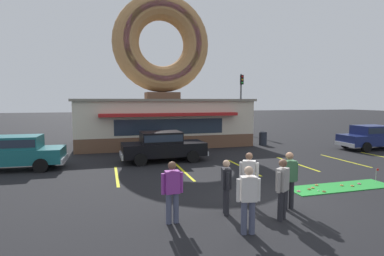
{
  "coord_description": "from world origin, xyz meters",
  "views": [
    {
      "loc": [
        -4.98,
        -8.12,
        3.26
      ],
      "look_at": [
        -1.22,
        5.0,
        2.0
      ],
      "focal_mm": 28.0,
      "sensor_mm": 36.0,
      "label": 1
    }
  ],
  "objects_px": {
    "pedestrian_blue_sweater_man": "(172,189)",
    "pedestrian_hooded_kid": "(249,176)",
    "pedestrian_crossing_woman": "(289,178)",
    "traffic_light_pole": "(241,96)",
    "golf_ball": "(318,191)",
    "car_navy": "(372,136)",
    "pedestrian_leather_jacket_man": "(226,185)",
    "pedestrian_beanie_man": "(282,186)",
    "putting_flag_pin": "(377,172)",
    "pedestrian_clipboard_woman": "(248,197)",
    "trash_bin": "(263,138)",
    "car_black": "(163,145)",
    "car_teal": "(14,151)"
  },
  "relations": [
    {
      "from": "pedestrian_hooded_kid",
      "to": "pedestrian_crossing_woman",
      "type": "xyz_separation_m",
      "value": [
        1.02,
        -0.6,
        0.04
      ]
    },
    {
      "from": "pedestrian_hooded_kid",
      "to": "car_black",
      "type": "bearing_deg",
      "value": 99.87
    },
    {
      "from": "pedestrian_leather_jacket_man",
      "to": "traffic_light_pole",
      "type": "height_order",
      "value": "traffic_light_pole"
    },
    {
      "from": "car_black",
      "to": "car_teal",
      "type": "xyz_separation_m",
      "value": [
        -7.07,
        -0.06,
        0.0
      ]
    },
    {
      "from": "putting_flag_pin",
      "to": "pedestrian_hooded_kid",
      "type": "xyz_separation_m",
      "value": [
        -6.06,
        -0.94,
        0.49
      ]
    },
    {
      "from": "car_black",
      "to": "pedestrian_clipboard_woman",
      "type": "relative_size",
      "value": 2.73
    },
    {
      "from": "golf_ball",
      "to": "pedestrian_hooded_kid",
      "type": "distance_m",
      "value": 3.22
    },
    {
      "from": "golf_ball",
      "to": "pedestrian_blue_sweater_man",
      "type": "distance_m",
      "value": 5.79
    },
    {
      "from": "pedestrian_leather_jacket_man",
      "to": "car_black",
      "type": "bearing_deg",
      "value": 92.63
    },
    {
      "from": "pedestrian_clipboard_woman",
      "to": "pedestrian_crossing_woman",
      "type": "height_order",
      "value": "pedestrian_crossing_woman"
    },
    {
      "from": "car_black",
      "to": "traffic_light_pole",
      "type": "relative_size",
      "value": 0.79
    },
    {
      "from": "pedestrian_crossing_woman",
      "to": "trash_bin",
      "type": "distance_m",
      "value": 13.13
    },
    {
      "from": "pedestrian_hooded_kid",
      "to": "pedestrian_leather_jacket_man",
      "type": "height_order",
      "value": "pedestrian_hooded_kid"
    },
    {
      "from": "pedestrian_clipboard_woman",
      "to": "traffic_light_pole",
      "type": "xyz_separation_m",
      "value": [
        9.42,
        20.41,
        2.77
      ]
    },
    {
      "from": "golf_ball",
      "to": "car_navy",
      "type": "relative_size",
      "value": 0.01
    },
    {
      "from": "pedestrian_hooded_kid",
      "to": "pedestrian_crossing_woman",
      "type": "bearing_deg",
      "value": -30.38
    },
    {
      "from": "pedestrian_leather_jacket_man",
      "to": "pedestrian_crossing_woman",
      "type": "bearing_deg",
      "value": -4.09
    },
    {
      "from": "golf_ball",
      "to": "pedestrian_crossing_woman",
      "type": "bearing_deg",
      "value": -150.06
    },
    {
      "from": "putting_flag_pin",
      "to": "pedestrian_blue_sweater_man",
      "type": "distance_m",
      "value": 8.77
    },
    {
      "from": "car_black",
      "to": "pedestrian_crossing_woman",
      "type": "height_order",
      "value": "pedestrian_crossing_woman"
    },
    {
      "from": "car_navy",
      "to": "trash_bin",
      "type": "distance_m",
      "value": 7.11
    },
    {
      "from": "car_navy",
      "to": "pedestrian_beanie_man",
      "type": "distance_m",
      "value": 15.29
    },
    {
      "from": "pedestrian_clipboard_woman",
      "to": "car_teal",
      "type": "bearing_deg",
      "value": 128.91
    },
    {
      "from": "pedestrian_leather_jacket_man",
      "to": "trash_bin",
      "type": "xyz_separation_m",
      "value": [
        7.72,
        11.65,
        -0.37
      ]
    },
    {
      "from": "putting_flag_pin",
      "to": "car_black",
      "type": "bearing_deg",
      "value": 138.27
    },
    {
      "from": "car_teal",
      "to": "pedestrian_blue_sweater_man",
      "type": "height_order",
      "value": "pedestrian_blue_sweater_man"
    },
    {
      "from": "trash_bin",
      "to": "pedestrian_beanie_man",
      "type": "bearing_deg",
      "value": -117.24
    },
    {
      "from": "putting_flag_pin",
      "to": "pedestrian_leather_jacket_man",
      "type": "relative_size",
      "value": 0.35
    },
    {
      "from": "golf_ball",
      "to": "traffic_light_pole",
      "type": "xyz_separation_m",
      "value": [
        5.46,
        18.05,
        3.66
      ]
    },
    {
      "from": "car_navy",
      "to": "pedestrian_hooded_kid",
      "type": "bearing_deg",
      "value": -149.62
    },
    {
      "from": "traffic_light_pole",
      "to": "pedestrian_clipboard_woman",
      "type": "bearing_deg",
      "value": -114.77
    },
    {
      "from": "car_navy",
      "to": "pedestrian_leather_jacket_man",
      "type": "xyz_separation_m",
      "value": [
        -13.81,
        -8.0,
        -0.0
      ]
    },
    {
      "from": "car_teal",
      "to": "pedestrian_blue_sweater_man",
      "type": "xyz_separation_m",
      "value": [
        5.82,
        -8.1,
        0.05
      ]
    },
    {
      "from": "pedestrian_blue_sweater_man",
      "to": "pedestrian_hooded_kid",
      "type": "height_order",
      "value": "pedestrian_hooded_kid"
    },
    {
      "from": "golf_ball",
      "to": "car_black",
      "type": "xyz_separation_m",
      "value": [
        -4.35,
        6.94,
        0.82
      ]
    },
    {
      "from": "pedestrian_blue_sweater_man",
      "to": "car_navy",
      "type": "bearing_deg",
      "value": 27.97
    },
    {
      "from": "pedestrian_leather_jacket_man",
      "to": "pedestrian_clipboard_woman",
      "type": "relative_size",
      "value": 0.94
    },
    {
      "from": "putting_flag_pin",
      "to": "pedestrian_clipboard_woman",
      "type": "relative_size",
      "value": 0.33
    },
    {
      "from": "pedestrian_beanie_man",
      "to": "pedestrian_clipboard_woman",
      "type": "bearing_deg",
      "value": -157.4
    },
    {
      "from": "pedestrian_clipboard_woman",
      "to": "pedestrian_beanie_man",
      "type": "distance_m",
      "value": 1.39
    },
    {
      "from": "pedestrian_clipboard_woman",
      "to": "trash_bin",
      "type": "relative_size",
      "value": 1.73
    },
    {
      "from": "pedestrian_blue_sweater_man",
      "to": "pedestrian_leather_jacket_man",
      "type": "xyz_separation_m",
      "value": [
        1.61,
        0.19,
        -0.06
      ]
    },
    {
      "from": "car_black",
      "to": "pedestrian_blue_sweater_man",
      "type": "bearing_deg",
      "value": -98.7
    },
    {
      "from": "golf_ball",
      "to": "pedestrian_clipboard_woman",
      "type": "xyz_separation_m",
      "value": [
        -3.96,
        -2.36,
        0.89
      ]
    },
    {
      "from": "pedestrian_leather_jacket_man",
      "to": "putting_flag_pin",
      "type": "bearing_deg",
      "value": 11.28
    },
    {
      "from": "pedestrian_crossing_woman",
      "to": "traffic_light_pole",
      "type": "bearing_deg",
      "value": 68.71
    },
    {
      "from": "putting_flag_pin",
      "to": "pedestrian_clipboard_woman",
      "type": "xyz_separation_m",
      "value": [
        -6.98,
        -2.73,
        0.5
      ]
    },
    {
      "from": "pedestrian_leather_jacket_man",
      "to": "pedestrian_beanie_man",
      "type": "height_order",
      "value": "pedestrian_beanie_man"
    },
    {
      "from": "putting_flag_pin",
      "to": "pedestrian_crossing_woman",
      "type": "relative_size",
      "value": 0.32
    },
    {
      "from": "pedestrian_blue_sweater_man",
      "to": "pedestrian_leather_jacket_man",
      "type": "distance_m",
      "value": 1.63
    }
  ]
}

